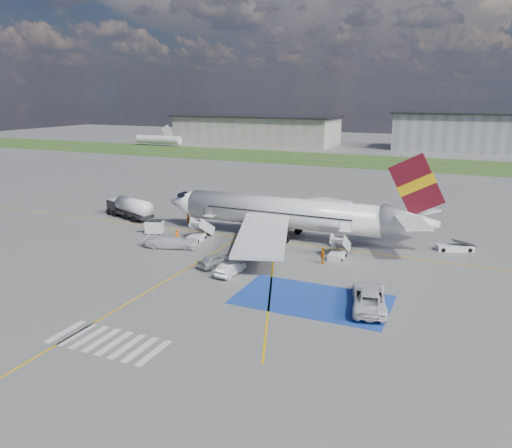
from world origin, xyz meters
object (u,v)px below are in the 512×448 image
object	(u,v)px
airliner	(292,213)
van_white_a	(369,294)
car_silver_b	(230,268)
van_white_b	(172,240)
car_silver_a	(216,260)
gpu_cart	(154,228)
belt_loader	(455,248)
fuel_tanker	(130,209)

from	to	relation	value
airliner	van_white_a	bearing A→B (deg)	-52.04
car_silver_b	van_white_b	xyz separation A→B (m)	(-10.77, 5.48, 0.28)
car_silver_a	van_white_b	bearing A→B (deg)	-3.97
van_white_b	gpu_cart	bearing A→B (deg)	35.89
van_white_a	airliner	bearing A→B (deg)	-65.13
car_silver_a	van_white_b	world-z (taller)	van_white_b
car_silver_b	van_white_b	bearing A→B (deg)	-23.67
belt_loader	van_white_b	distance (m)	34.34
fuel_tanker	van_white_b	size ratio (longest dim) A/B	1.92
gpu_cart	car_silver_a	distance (m)	16.11
fuel_tanker	car_silver_b	distance (m)	29.60
fuel_tanker	van_white_b	bearing A→B (deg)	-16.56
gpu_cart	van_white_a	bearing A→B (deg)	-40.04
airliner	car_silver_b	bearing A→B (deg)	-95.00
airliner	van_white_a	size ratio (longest dim) A/B	5.95
car_silver_a	van_white_b	distance (m)	9.04
belt_loader	car_silver_a	size ratio (longest dim) A/B	1.08
belt_loader	van_white_a	size ratio (longest dim) A/B	0.76
fuel_tanker	van_white_b	xyz separation A→B (m)	(14.22, -10.35, -0.36)
gpu_cart	car_silver_b	size ratio (longest dim) A/B	0.62
car_silver_a	airliner	bearing A→B (deg)	-85.13
van_white_a	van_white_b	distance (m)	26.72
car_silver_a	van_white_a	world-z (taller)	van_white_a
gpu_cart	belt_loader	distance (m)	38.41
car_silver_a	car_silver_b	bearing A→B (deg)	168.10
airliner	van_white_a	distance (m)	22.08
belt_loader	airliner	bearing A→B (deg)	166.59
car_silver_b	belt_loader	bearing A→B (deg)	-135.61
fuel_tanker	gpu_cart	size ratio (longest dim) A/B	3.67
airliner	car_silver_a	size ratio (longest dim) A/B	8.49
car_silver_b	van_white_b	size ratio (longest dim) A/B	0.84
belt_loader	van_white_b	world-z (taller)	van_white_b
fuel_tanker	belt_loader	distance (m)	46.13
airliner	fuel_tanker	distance (m)	26.42
van_white_a	car_silver_b	bearing A→B (deg)	-21.20
fuel_tanker	car_silver_a	xyz separation A→B (m)	(22.42, -14.16, -0.60)
airliner	belt_loader	bearing A→B (deg)	9.12
van_white_a	van_white_b	size ratio (longest dim) A/B	1.24
car_silver_a	van_white_a	xyz separation A→B (m)	(17.42, -3.78, 0.42)
gpu_cart	van_white_a	distance (m)	33.49
van_white_b	car_silver_a	bearing A→B (deg)	-130.90
belt_loader	fuel_tanker	bearing A→B (deg)	160.63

